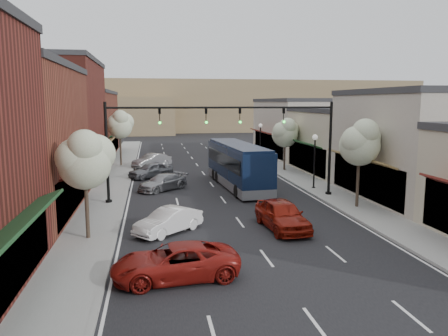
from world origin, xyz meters
name	(u,v)px	position (x,y,z in m)	size (l,w,h in m)	color
ground	(247,232)	(0.00, 0.00, 0.00)	(160.00, 160.00, 0.00)	black
sidewalk_left	(115,177)	(-8.40, 18.50, 0.07)	(2.80, 73.00, 0.15)	gray
sidewalk_right	(290,173)	(8.40, 18.50, 0.07)	(2.80, 73.00, 0.15)	gray
curb_left	(130,177)	(-7.00, 18.50, 0.07)	(0.25, 73.00, 0.17)	gray
curb_right	(276,173)	(7.00, 18.50, 0.07)	(0.25, 73.00, 0.17)	gray
bldg_left_midfar	(49,119)	(-14.24, 20.00, 5.40)	(10.14, 14.10, 10.90)	maroon
bldg_left_far	(78,124)	(-14.22, 36.00, 4.16)	(10.14, 18.10, 8.40)	brown
bldg_right_midnear	(417,146)	(13.72, 6.00, 3.91)	(9.14, 12.10, 7.90)	#ACA293
bldg_right_midfar	(344,141)	(13.70, 18.00, 3.17)	(9.14, 12.10, 6.40)	#B4AA8F
bldg_right_far	(297,128)	(13.71, 32.00, 3.66)	(9.14, 16.10, 7.40)	#ACA293
hill_far	(170,106)	(0.00, 90.00, 6.00)	(120.00, 30.00, 12.00)	#7A6647
hill_near	(57,116)	(-25.00, 78.00, 4.00)	(50.00, 20.00, 8.00)	#7A6647
signal_mast_right	(299,135)	(5.62, 8.00, 4.62)	(8.22, 0.46, 7.00)	black
signal_mast_left	(142,137)	(-5.62, 8.00, 4.62)	(8.22, 0.46, 7.00)	black
tree_right_near	(361,142)	(8.35, 3.94, 4.45)	(2.85, 2.65, 5.95)	#47382B
tree_right_far	(286,132)	(8.35, 19.94, 3.99)	(2.85, 2.65, 5.43)	#47382B
tree_left_near	(85,158)	(-8.25, -0.06, 4.22)	(2.85, 2.65, 5.69)	#47382B
tree_left_far	(120,124)	(-8.25, 25.94, 4.60)	(2.85, 2.65, 6.13)	#47382B
lamp_post_near	(315,152)	(7.80, 10.50, 3.01)	(0.44, 0.44, 4.44)	black
lamp_post_far	(260,136)	(7.80, 28.00, 3.01)	(0.44, 0.44, 4.44)	black
coach_bus	(238,165)	(1.98, 12.59, 1.87)	(3.37, 11.89, 3.59)	#0D1A35
red_hatchback	(282,215)	(2.02, 0.27, 0.83)	(1.95, 4.86, 1.66)	maroon
parked_car_a	(175,262)	(-4.20, -5.66, 0.70)	(2.33, 5.06, 1.41)	maroon
parked_car_b	(169,221)	(-4.20, 0.61, 0.67)	(1.41, 4.05, 1.33)	white
parked_car_c	(163,182)	(-4.20, 12.22, 0.64)	(1.78, 4.39, 1.27)	gray
parked_car_d	(151,170)	(-5.11, 18.14, 0.72)	(1.71, 4.24, 1.45)	slate
parked_car_e	(152,161)	(-4.99, 24.63, 0.74)	(1.57, 4.49, 1.48)	#9E9EA3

